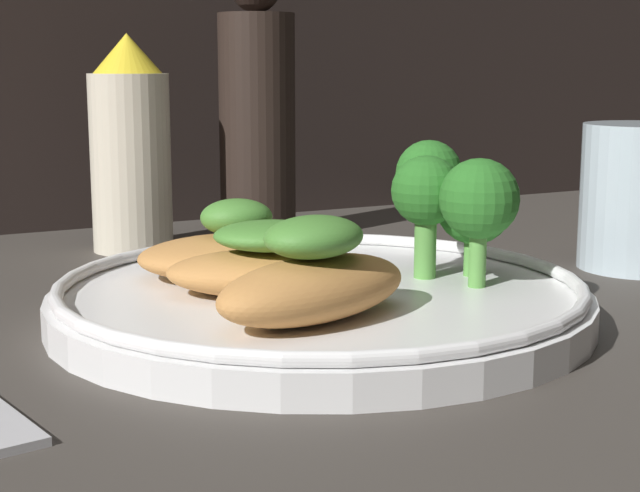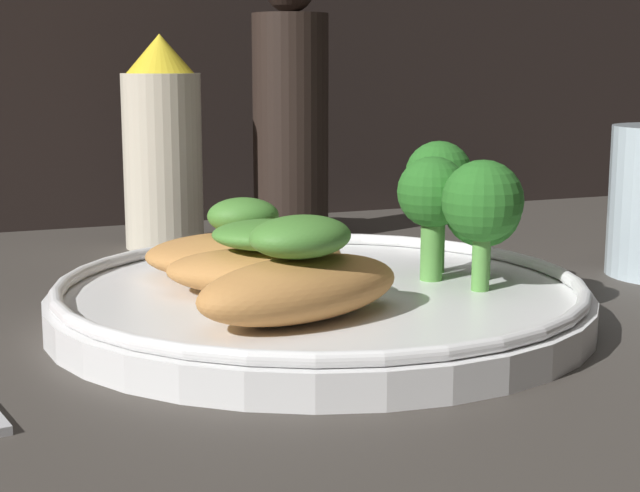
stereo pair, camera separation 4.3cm
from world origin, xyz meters
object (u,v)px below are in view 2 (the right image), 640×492
Objects in this scene: sauce_bottle at (163,147)px; broccoli_bunch at (463,198)px; pepper_grinder at (291,116)px; plate at (320,299)px.

broccoli_bunch is at bearing -66.72° from sauce_bottle.
sauce_bottle is 8.62cm from pepper_grinder.
pepper_grinder is at bearing 0.00° from sauce_bottle.
plate is at bearing -83.39° from sauce_bottle.
plate is at bearing 173.46° from broccoli_bunch.
pepper_grinder is (6.09, 20.39, 7.01)cm from plate.
pepper_grinder reaches higher than plate.
plate is 1.36× the size of pepper_grinder.
sauce_bottle is (-9.10, 21.16, 1.01)cm from broccoli_bunch.
broccoli_bunch is at bearing -88.24° from pepper_grinder.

